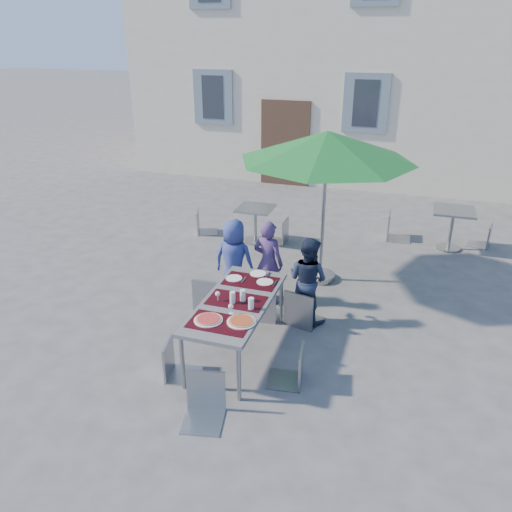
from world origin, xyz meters
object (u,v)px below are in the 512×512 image
(chair_4, at_px, (294,345))
(cafe_table_1, at_px, (453,222))
(chair_1, at_px, (262,283))
(dining_table, at_px, (236,304))
(child_0, at_px, (234,260))
(cafe_table_0, at_px, (255,219))
(child_2, at_px, (308,280))
(patio_umbrella, at_px, (327,147))
(bg_chair_r_0, at_px, (281,217))
(bg_chair_l_1, at_px, (396,210))
(bg_chair_l_0, at_px, (202,208))
(bg_chair_r_1, at_px, (487,222))
(chair_5, at_px, (203,372))
(child_1, at_px, (268,263))
(chair_2, at_px, (303,287))
(chair_3, at_px, (175,340))
(pizza_near_right, at_px, (241,321))
(pizza_near_left, at_px, (208,319))
(chair_0, at_px, (210,274))

(chair_4, height_order, cafe_table_1, chair_4)
(chair_1, xyz_separation_m, chair_4, (0.76, -1.25, -0.06))
(dining_table, xyz_separation_m, child_0, (-0.53, 1.33, -0.06))
(dining_table, bearing_deg, cafe_table_0, 104.56)
(child_2, xyz_separation_m, patio_umbrella, (-0.07, 1.30, 1.58))
(bg_chair_r_0, bearing_deg, bg_chair_l_1, 22.86)
(child_2, distance_m, bg_chair_l_0, 3.84)
(chair_4, bearing_deg, bg_chair_r_1, 64.21)
(cafe_table_0, bearing_deg, patio_umbrella, -38.55)
(chair_1, height_order, chair_5, chair_1)
(child_1, relative_size, bg_chair_l_0, 1.45)
(child_1, distance_m, bg_chair_l_1, 3.61)
(child_0, relative_size, chair_5, 1.34)
(chair_5, relative_size, bg_chair_l_1, 0.95)
(chair_2, xyz_separation_m, patio_umbrella, (-0.04, 1.48, 1.61))
(child_2, bearing_deg, bg_chair_l_0, -21.96)
(dining_table, distance_m, bg_chair_r_0, 3.75)
(chair_1, relative_size, cafe_table_1, 1.24)
(chair_3, height_order, bg_chair_r_1, chair_3)
(pizza_near_right, bearing_deg, bg_chair_l_1, 74.55)
(bg_chair_r_0, bearing_deg, chair_3, -90.81)
(pizza_near_right, distance_m, child_0, 1.95)
(pizza_near_right, distance_m, bg_chair_r_1, 6.05)
(chair_3, xyz_separation_m, chair_4, (1.35, 0.31, 0.01))
(child_0, relative_size, child_1, 0.98)
(child_0, relative_size, bg_chair_r_0, 1.43)
(cafe_table_0, relative_size, cafe_table_1, 0.90)
(bg_chair_l_1, xyz_separation_m, bg_chair_r_1, (1.67, 0.14, -0.11))
(child_1, distance_m, bg_chair_r_0, 2.38)
(child_1, bearing_deg, chair_3, 86.55)
(child_0, distance_m, chair_4, 2.18)
(chair_1, xyz_separation_m, cafe_table_1, (2.60, 3.52, -0.02))
(cafe_table_0, relative_size, bg_chair_r_0, 0.79)
(chair_5, xyz_separation_m, cafe_table_0, (-1.01, 4.81, -0.09))
(bg_chair_l_0, distance_m, bg_chair_r_0, 1.65)
(chair_5, distance_m, patio_umbrella, 3.99)
(chair_2, height_order, chair_3, chair_2)
(cafe_table_1, bearing_deg, pizza_near_left, -119.64)
(chair_2, relative_size, bg_chair_r_1, 1.20)
(pizza_near_left, bearing_deg, bg_chair_l_0, 114.71)
(child_2, height_order, bg_chair_r_0, child_2)
(dining_table, relative_size, chair_4, 2.08)
(bg_chair_l_1, bearing_deg, patio_umbrella, -115.03)
(pizza_near_left, bearing_deg, chair_0, 112.67)
(dining_table, relative_size, chair_2, 1.84)
(pizza_near_right, xyz_separation_m, chair_0, (-0.95, 1.30, -0.15))
(pizza_near_left, distance_m, cafe_table_0, 4.23)
(bg_chair_r_0, height_order, bg_chair_r_1, bg_chair_r_0)
(chair_5, bearing_deg, chair_4, 47.97)
(child_0, bearing_deg, pizza_near_left, 102.74)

